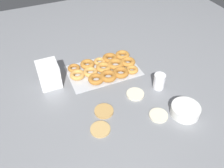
{
  "coord_description": "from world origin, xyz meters",
  "views": [
    {
      "loc": [
        0.41,
        0.94,
        1.04
      ],
      "look_at": [
        -0.02,
        -0.06,
        0.04
      ],
      "focal_mm": 38.0,
      "sensor_mm": 36.0,
      "label": 1
    }
  ],
  "objects": [
    {
      "name": "pancake_1",
      "position": [
        0.17,
        0.2,
        0.01
      ],
      "size": [
        0.11,
        0.11,
        0.01
      ],
      "primitive_type": "cylinder",
      "color": "tan",
      "rests_on": "ground_plane"
    },
    {
      "name": "container_stack",
      "position": [
        0.33,
        -0.26,
        0.08
      ],
      "size": [
        0.13,
        0.14,
        0.16
      ],
      "color": "white",
      "rests_on": "ground_plane"
    },
    {
      "name": "pancake_0",
      "position": [
        -0.13,
        0.04,
        0.01
      ],
      "size": [
        0.11,
        0.11,
        0.01
      ],
      "primitive_type": "cylinder",
      "color": "beige",
      "rests_on": "ground_plane"
    },
    {
      "name": "ground_plane",
      "position": [
        0.0,
        0.0,
        0.0
      ],
      "size": [
        3.0,
        3.0,
        0.0
      ],
      "primitive_type": "plane",
      "color": "gray"
    },
    {
      "name": "pancake_3",
      "position": [
        -0.17,
        0.25,
        0.01
      ],
      "size": [
        0.11,
        0.11,
        0.01
      ],
      "primitive_type": "cylinder",
      "color": "beige",
      "rests_on": "ground_plane"
    },
    {
      "name": "pancake_2",
      "position": [
        0.1,
        0.1,
        0.01
      ],
      "size": [
        0.11,
        0.11,
        0.01
      ],
      "primitive_type": "cylinder",
      "color": "tan",
      "rests_on": "ground_plane"
    },
    {
      "name": "donut_tray",
      "position": [
        -0.05,
        -0.25,
        0.02
      ],
      "size": [
        0.48,
        0.3,
        0.04
      ],
      "color": "silver",
      "rests_on": "ground_plane"
    },
    {
      "name": "paper_cup",
      "position": [
        -0.29,
        0.04,
        0.05
      ],
      "size": [
        0.07,
        0.07,
        0.1
      ],
      "color": "white",
      "rests_on": "ground_plane"
    },
    {
      "name": "batter_bowl",
      "position": [
        -0.31,
        0.29,
        0.03
      ],
      "size": [
        0.16,
        0.16,
        0.06
      ],
      "color": "white",
      "rests_on": "ground_plane"
    }
  ]
}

